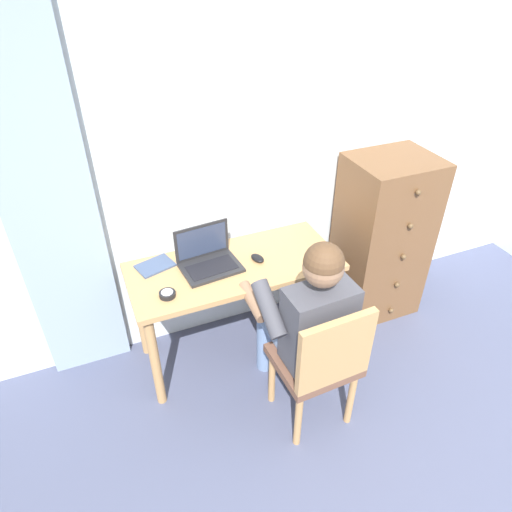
{
  "coord_description": "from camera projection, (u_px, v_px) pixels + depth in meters",
  "views": [
    {
      "loc": [
        -1.22,
        -0.25,
        2.36
      ],
      "look_at": [
        -0.38,
        1.75,
        0.83
      ],
      "focal_mm": 32.22,
      "sensor_mm": 36.0,
      "label": 1
    }
  ],
  "objects": [
    {
      "name": "wall_back",
      "position": [
        285.0,
        149.0,
        2.87
      ],
      "size": [
        4.8,
        0.05,
        2.5
      ],
      "primitive_type": "cube",
      "color": "silver",
      "rests_on": "ground_plane"
    },
    {
      "name": "curtain_panel",
      "position": [
        53.0,
        219.0,
        2.46
      ],
      "size": [
        0.47,
        0.03,
        2.21
      ],
      "primitive_type": "cube",
      "color": "#8EA3B7",
      "rests_on": "ground_plane"
    },
    {
      "name": "desk",
      "position": [
        235.0,
        279.0,
        2.82
      ],
      "size": [
        1.27,
        0.56,
        0.73
      ],
      "color": "tan",
      "rests_on": "ground_plane"
    },
    {
      "name": "dresser",
      "position": [
        382.0,
        238.0,
        3.23
      ],
      "size": [
        0.56,
        0.5,
        1.19
      ],
      "color": "brown",
      "rests_on": "ground_plane"
    },
    {
      "name": "chair",
      "position": [
        321.0,
        362.0,
        2.44
      ],
      "size": [
        0.43,
        0.41,
        0.88
      ],
      "color": "brown",
      "rests_on": "ground_plane"
    },
    {
      "name": "person_seated",
      "position": [
        306.0,
        315.0,
        2.47
      ],
      "size": [
        0.54,
        0.59,
        1.2
      ],
      "color": "#6B84AD",
      "rests_on": "ground_plane"
    },
    {
      "name": "laptop",
      "position": [
        208.0,
        258.0,
        2.72
      ],
      "size": [
        0.36,
        0.28,
        0.24
      ],
      "color": "#232326",
      "rests_on": "desk"
    },
    {
      "name": "computer_mouse",
      "position": [
        257.0,
        258.0,
        2.78
      ],
      "size": [
        0.09,
        0.11,
        0.03
      ],
      "primitive_type": "ellipsoid",
      "rotation": [
        0.0,
        0.0,
        0.29
      ],
      "color": "black",
      "rests_on": "desk"
    },
    {
      "name": "desk_clock",
      "position": [
        167.0,
        294.0,
        2.51
      ],
      "size": [
        0.09,
        0.09,
        0.03
      ],
      "color": "black",
      "rests_on": "desk"
    },
    {
      "name": "notebook_pad",
      "position": [
        155.0,
        266.0,
        2.74
      ],
      "size": [
        0.24,
        0.2,
        0.01
      ],
      "primitive_type": "cube",
      "rotation": [
        0.0,
        0.0,
        0.29
      ],
      "color": "#3D4C6B",
      "rests_on": "desk"
    }
  ]
}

